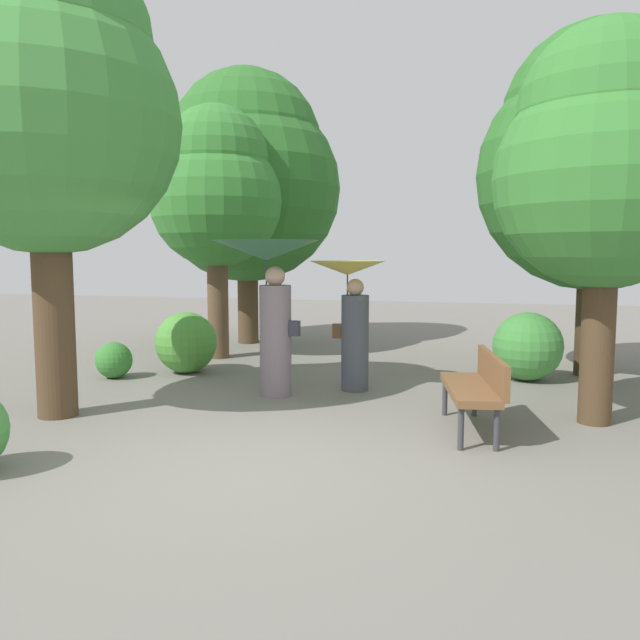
# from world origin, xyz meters

# --- Properties ---
(ground_plane) EXTENTS (40.00, 40.00, 0.00)m
(ground_plane) POSITION_xyz_m (0.00, 0.00, 0.00)
(ground_plane) COLOR slate
(person_left) EXTENTS (1.40, 1.40, 2.06)m
(person_left) POSITION_xyz_m (-0.56, 2.67, 1.53)
(person_left) COLOR gray
(person_left) RESTS_ON ground
(person_right) EXTENTS (1.05, 1.05, 1.79)m
(person_right) POSITION_xyz_m (0.42, 3.24, 1.22)
(person_right) COLOR #474C56
(person_right) RESTS_ON ground
(park_bench) EXTENTS (0.75, 1.56, 0.83)m
(park_bench) POSITION_xyz_m (2.15, 1.55, 0.51)
(park_bench) COLOR #38383D
(park_bench) RESTS_ON ground
(tree_near_left) EXTENTS (3.90, 3.90, 5.67)m
(tree_near_left) POSITION_xyz_m (-2.69, 7.31, 3.53)
(tree_near_left) COLOR #4C3823
(tree_near_left) RESTS_ON ground
(tree_near_right) EXTENTS (3.54, 3.54, 5.33)m
(tree_near_right) POSITION_xyz_m (3.76, 5.26, 3.36)
(tree_near_right) COLOR #42301E
(tree_near_right) RESTS_ON ground
(tree_mid_left) EXTENTS (3.00, 3.00, 5.47)m
(tree_mid_left) POSITION_xyz_m (-2.59, 0.97, 3.64)
(tree_mid_left) COLOR #4C3823
(tree_mid_left) RESTS_ON ground
(tree_mid_right) EXTENTS (2.37, 2.37, 4.35)m
(tree_mid_right) POSITION_xyz_m (3.42, 2.24, 2.90)
(tree_mid_right) COLOR #4C3823
(tree_mid_right) RESTS_ON ground
(tree_far_back) EXTENTS (2.34, 2.34, 4.51)m
(tree_far_back) POSITION_xyz_m (-2.49, 5.34, 3.04)
(tree_far_back) COLOR brown
(tree_far_back) RESTS_ON ground
(bush_path_right) EXTENTS (0.55, 0.55, 0.55)m
(bush_path_right) POSITION_xyz_m (-3.25, 3.15, 0.28)
(bush_path_right) COLOR #387F33
(bush_path_right) RESTS_ON ground
(bush_behind_bench) EXTENTS (1.03, 1.03, 1.03)m
(bush_behind_bench) POSITION_xyz_m (2.83, 4.58, 0.51)
(bush_behind_bench) COLOR #428C3D
(bush_behind_bench) RESTS_ON ground
(bush_far_side) EXTENTS (0.97, 0.97, 0.97)m
(bush_far_side) POSITION_xyz_m (-2.38, 3.83, 0.49)
(bush_far_side) COLOR #4C9338
(bush_far_side) RESTS_ON ground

